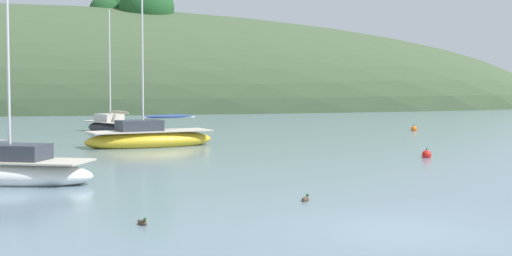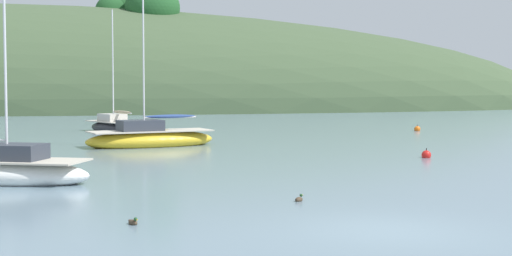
# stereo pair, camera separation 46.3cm
# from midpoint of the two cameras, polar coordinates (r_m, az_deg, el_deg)

# --- Properties ---
(ground_plane) EXTENTS (400.00, 400.00, 0.00)m
(ground_plane) POSITION_cam_midpoint_polar(r_m,az_deg,el_deg) (18.55, 10.46, -7.48)
(ground_plane) COLOR slate
(sailboat_red_portside) EXTENTS (7.52, 4.42, 10.11)m
(sailboat_red_portside) POSITION_cam_midpoint_polar(r_m,az_deg,el_deg) (41.56, -7.62, -0.77)
(sailboat_red_portside) COLOR gold
(sailboat_red_portside) RESTS_ON ground
(sailboat_teal_outer) EXTENTS (7.03, 4.36, 9.27)m
(sailboat_teal_outer) POSITION_cam_midpoint_polar(r_m,az_deg,el_deg) (27.94, -18.11, -3.06)
(sailboat_teal_outer) COLOR white
(sailboat_teal_outer) RESTS_ON ground
(sailboat_orange_cutter) EXTENTS (4.76, 6.31, 8.63)m
(sailboat_orange_cutter) POSITION_cam_midpoint_polar(r_m,az_deg,el_deg) (53.54, -10.21, 0.11)
(sailboat_orange_cutter) COLOR #232328
(sailboat_orange_cutter) RESTS_ON ground
(mooring_buoy_channel) EXTENTS (0.44, 0.44, 0.54)m
(mooring_buoy_channel) POSITION_cam_midpoint_polar(r_m,az_deg,el_deg) (55.20, 12.17, -0.08)
(mooring_buoy_channel) COLOR orange
(mooring_buoy_channel) RESTS_ON ground
(mooring_buoy_inner) EXTENTS (0.44, 0.44, 0.54)m
(mooring_buoy_inner) POSITION_cam_midpoint_polar(r_m,az_deg,el_deg) (35.99, 12.95, -1.98)
(mooring_buoy_inner) COLOR red
(mooring_buoy_inner) RESTS_ON ground
(duck_lead) EXTENTS (0.31, 0.41, 0.24)m
(duck_lead) POSITION_cam_midpoint_polar(r_m,az_deg,el_deg) (19.10, -8.47, -6.98)
(duck_lead) COLOR #473828
(duck_lead) RESTS_ON ground
(duck_lone_left) EXTENTS (0.35, 0.38, 0.24)m
(duck_lone_left) POSITION_cam_midpoint_polar(r_m,az_deg,el_deg) (22.55, 3.82, -5.33)
(duck_lone_left) COLOR #473828
(duck_lone_left) RESTS_ON ground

